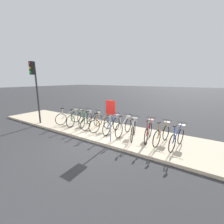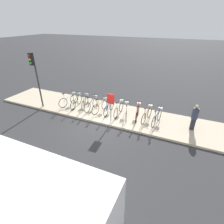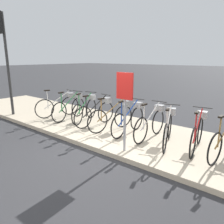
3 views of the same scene
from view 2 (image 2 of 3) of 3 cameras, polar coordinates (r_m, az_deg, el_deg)
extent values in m
plane|color=#2D2D30|center=(10.75, -4.03, -3.98)|extent=(120.00, 120.00, 0.00)
cube|color=#B7A88E|center=(11.88, -0.70, -0.26)|extent=(16.95, 2.99, 0.12)
torus|color=black|center=(12.79, -15.70, 2.87)|extent=(0.25, 0.69, 0.71)
torus|color=black|center=(13.28, -12.23, 4.24)|extent=(0.25, 0.69, 0.71)
cylinder|color=silver|center=(12.92, -14.08, 4.73)|extent=(0.33, 0.96, 0.60)
cylinder|color=silver|center=(12.73, -15.39, 4.37)|extent=(0.04, 0.04, 0.64)
cube|color=black|center=(12.60, -15.58, 5.80)|extent=(0.13, 0.21, 0.04)
cylinder|color=#262626|center=(13.06, -12.50, 6.67)|extent=(0.45, 0.16, 0.02)
cube|color=gray|center=(13.16, -12.24, 5.93)|extent=(0.29, 0.26, 0.18)
torus|color=black|center=(12.30, -12.63, 2.24)|extent=(0.13, 0.71, 0.71)
torus|color=black|center=(13.08, -10.62, 4.04)|extent=(0.13, 0.71, 0.71)
cylinder|color=#267238|center=(12.58, -11.72, 4.36)|extent=(0.16, 0.99, 0.60)
cylinder|color=#267238|center=(12.28, -12.49, 3.86)|extent=(0.04, 0.04, 0.64)
cube|color=black|center=(12.15, -12.65, 5.33)|extent=(0.09, 0.21, 0.04)
cylinder|color=#262626|center=(12.86, -10.86, 6.50)|extent=(0.46, 0.08, 0.02)
cube|color=gray|center=(12.97, -10.68, 5.76)|extent=(0.26, 0.23, 0.18)
torus|color=black|center=(12.06, -9.40, 2.03)|extent=(0.24, 0.69, 0.71)
torus|color=black|center=(12.92, -8.24, 3.91)|extent=(0.24, 0.69, 0.71)
cylinder|color=#267238|center=(12.37, -8.89, 4.21)|extent=(0.32, 0.96, 0.60)
cylinder|color=#267238|center=(12.04, -9.35, 3.68)|extent=(0.04, 0.04, 0.64)
cube|color=black|center=(11.91, -9.47, 5.18)|extent=(0.12, 0.21, 0.04)
cylinder|color=#262626|center=(12.68, -8.42, 6.41)|extent=(0.45, 0.16, 0.02)
cube|color=gray|center=(12.80, -8.30, 5.66)|extent=(0.29, 0.26, 0.18)
torus|color=black|center=(11.76, -8.09, 1.44)|extent=(0.10, 0.71, 0.71)
torus|color=black|center=(12.47, -5.40, 3.19)|extent=(0.10, 0.71, 0.71)
cylinder|color=black|center=(11.99, -6.78, 3.58)|extent=(0.13, 1.00, 0.60)
cylinder|color=black|center=(11.72, -7.80, 3.10)|extent=(0.03, 0.03, 0.64)
cube|color=black|center=(11.59, -7.90, 4.63)|extent=(0.09, 0.21, 0.04)
cylinder|color=#262626|center=(12.23, -5.52, 5.77)|extent=(0.46, 0.07, 0.02)
cube|color=gray|center=(12.35, -5.35, 4.99)|extent=(0.26, 0.22, 0.18)
torus|color=black|center=(11.43, -5.42, 0.79)|extent=(0.20, 0.70, 0.71)
torus|color=black|center=(12.09, -2.29, 2.47)|extent=(0.20, 0.70, 0.71)
cylinder|color=olive|center=(11.63, -3.86, 2.92)|extent=(0.26, 0.98, 0.60)
cylinder|color=olive|center=(11.38, -5.03, 2.47)|extent=(0.04, 0.04, 0.64)
cube|color=black|center=(11.24, -5.10, 4.05)|extent=(0.11, 0.21, 0.04)
cylinder|color=#262626|center=(11.84, -2.35, 5.11)|extent=(0.45, 0.13, 0.02)
cube|color=gray|center=(11.96, -2.17, 4.31)|extent=(0.28, 0.25, 0.18)
torus|color=black|center=(11.15, -2.00, 0.17)|extent=(0.07, 0.71, 0.71)
torus|color=black|center=(11.96, -0.13, 2.20)|extent=(0.07, 0.71, 0.71)
cylinder|color=navy|center=(11.43, -1.04, 2.51)|extent=(0.07, 1.00, 0.60)
cylinder|color=navy|center=(11.12, -1.75, 1.94)|extent=(0.03, 0.03, 0.64)
cube|color=black|center=(10.98, -1.77, 3.54)|extent=(0.08, 0.20, 0.04)
cylinder|color=#262626|center=(11.71, -0.13, 4.87)|extent=(0.46, 0.04, 0.02)
cube|color=gray|center=(11.84, -0.04, 4.07)|extent=(0.25, 0.21, 0.18)
torus|color=black|center=(10.96, 1.28, -0.35)|extent=(0.05, 0.71, 0.71)
torus|color=black|center=(11.78, 3.03, 1.73)|extent=(0.05, 0.71, 0.71)
cylinder|color=silver|center=(11.24, 2.21, 2.03)|extent=(0.05, 1.00, 0.60)
cylinder|color=silver|center=(10.92, 1.56, 1.44)|extent=(0.03, 0.03, 0.64)
cube|color=black|center=(10.78, 1.58, 3.07)|extent=(0.07, 0.20, 0.04)
cylinder|color=#262626|center=(11.53, 3.11, 4.43)|extent=(0.46, 0.03, 0.02)
cube|color=gray|center=(11.65, 3.17, 3.62)|extent=(0.24, 0.21, 0.18)
torus|color=black|center=(10.64, 4.65, -1.37)|extent=(0.26, 0.69, 0.71)
torus|color=black|center=(11.51, 4.76, 1.00)|extent=(0.26, 0.69, 0.71)
cylinder|color=beige|center=(10.94, 4.77, 1.19)|extent=(0.35, 0.96, 0.60)
cylinder|color=beige|center=(10.61, 4.73, 0.50)|extent=(0.04, 0.04, 0.64)
cube|color=black|center=(10.46, 4.81, 2.16)|extent=(0.13, 0.21, 0.04)
cylinder|color=#262626|center=(11.25, 4.88, 3.75)|extent=(0.44, 0.17, 0.02)
cube|color=gray|center=(11.38, 4.85, 2.94)|extent=(0.29, 0.27, 0.18)
torus|color=black|center=(10.59, 7.91, -1.72)|extent=(0.15, 0.71, 0.71)
torus|color=black|center=(11.45, 8.59, 0.62)|extent=(0.15, 0.71, 0.71)
cylinder|color=red|center=(10.89, 8.37, 0.83)|extent=(0.19, 0.99, 0.60)
cylinder|color=red|center=(10.56, 8.13, 0.15)|extent=(0.04, 0.04, 0.64)
cube|color=black|center=(10.40, 8.25, 1.81)|extent=(0.10, 0.21, 0.04)
cylinder|color=#262626|center=(11.19, 8.81, 3.38)|extent=(0.46, 0.10, 0.02)
cube|color=gray|center=(11.32, 8.77, 2.56)|extent=(0.27, 0.24, 0.18)
torus|color=black|center=(10.47, 10.26, -2.28)|extent=(0.13, 0.71, 0.71)
torus|color=black|center=(11.29, 12.16, -0.13)|extent=(0.13, 0.71, 0.71)
cylinder|color=olive|center=(10.74, 11.38, 0.18)|extent=(0.16, 0.99, 0.60)
cylinder|color=olive|center=(10.43, 10.69, -0.43)|extent=(0.04, 0.04, 0.64)
cube|color=black|center=(10.28, 10.85, 1.25)|extent=(0.10, 0.21, 0.04)
cylinder|color=#262626|center=(11.03, 12.47, 2.65)|extent=(0.46, 0.09, 0.02)
cube|color=gray|center=(11.15, 12.46, 1.81)|extent=(0.26, 0.23, 0.18)
torus|color=black|center=(10.28, 13.44, -3.25)|extent=(0.14, 0.71, 0.71)
torus|color=black|center=(11.11, 15.20, -1.01)|extent=(0.14, 0.71, 0.71)
cylinder|color=navy|center=(10.55, 14.53, -0.73)|extent=(0.18, 0.99, 0.60)
cylinder|color=navy|center=(10.24, 13.90, -1.37)|extent=(0.04, 0.04, 0.64)
cube|color=black|center=(10.08, 14.11, 0.32)|extent=(0.10, 0.21, 0.04)
cylinder|color=#262626|center=(10.84, 15.59, 1.79)|extent=(0.46, 0.09, 0.02)
cube|color=gray|center=(10.97, 15.54, 0.96)|extent=(0.27, 0.23, 0.18)
cube|color=white|center=(4.84, -25.75, -29.42)|extent=(3.76, 1.91, 2.39)
cylinder|color=#23232D|center=(10.85, 24.85, -3.53)|extent=(0.26, 0.26, 0.71)
cylinder|color=#2D3347|center=(10.55, 25.56, -0.43)|extent=(0.34, 0.34, 0.63)
sphere|color=tan|center=(10.38, 26.02, 1.59)|extent=(0.20, 0.20, 0.20)
cylinder|color=#2D2D2D|center=(12.96, -23.00, 9.22)|extent=(0.10, 0.10, 3.74)
cube|color=black|center=(12.50, -24.89, 15.41)|extent=(0.24, 0.20, 0.75)
sphere|color=red|center=(12.39, -25.45, 16.29)|extent=(0.14, 0.14, 0.14)
sphere|color=gold|center=(12.43, -25.23, 15.26)|extent=(0.14, 0.14, 0.14)
sphere|color=green|center=(12.47, -25.01, 14.24)|extent=(0.14, 0.14, 0.14)
cylinder|color=#99999E|center=(10.23, -0.38, 1.07)|extent=(0.06, 0.06, 1.86)
cube|color=red|center=(9.94, -0.44, 4.25)|extent=(0.44, 0.03, 0.60)
camera|label=1|loc=(4.26, 13.74, -14.95)|focal=24.00mm
camera|label=3|loc=(5.59, 9.43, -9.54)|focal=35.00mm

